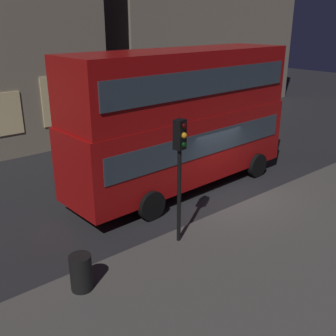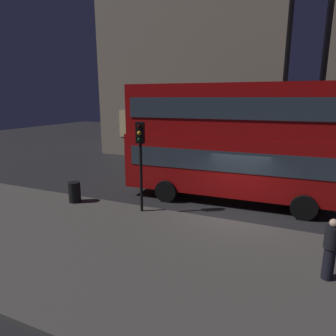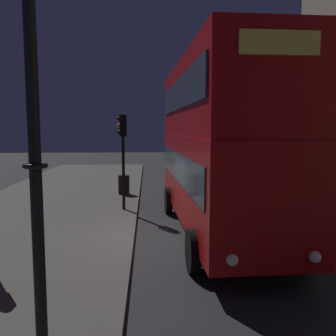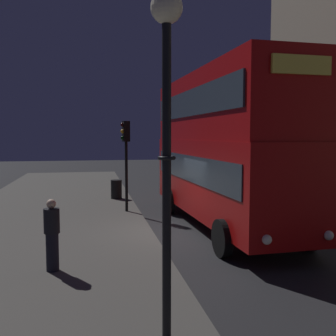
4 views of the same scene
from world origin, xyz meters
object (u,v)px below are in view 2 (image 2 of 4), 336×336
object	(u,v)px
pedestrian	(330,249)
double_decker_bus	(230,138)
litter_bin	(75,192)
traffic_light_near_kerb	(140,148)

from	to	relation	value
pedestrian	double_decker_bus	bearing A→B (deg)	93.52
pedestrian	litter_bin	distance (m)	10.51
double_decker_bus	pedestrian	world-z (taller)	double_decker_bus
double_decker_bus	pedestrian	size ratio (longest dim) A/B	5.85
double_decker_bus	traffic_light_near_kerb	world-z (taller)	double_decker_bus
traffic_light_near_kerb	litter_bin	world-z (taller)	traffic_light_near_kerb
double_decker_bus	pedestrian	distance (m)	7.10
pedestrian	litter_bin	size ratio (longest dim) A/B	1.80
traffic_light_near_kerb	pedestrian	world-z (taller)	traffic_light_near_kerb
traffic_light_near_kerb	pedestrian	distance (m)	7.49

